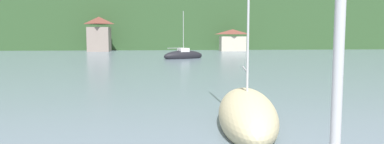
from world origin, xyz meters
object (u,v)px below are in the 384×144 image
Objects in this scene: shore_building_westcentral at (233,40)px; shore_building_west at (99,35)px; sailboat_far_5 at (183,56)px; sailboat_mid_2 at (247,114)px.

shore_building_west is at bearing 178.16° from shore_building_westcentral.
shore_building_west is 35.69m from sailboat_far_5.
sailboat_mid_2 is at bearing -117.17° from sailboat_far_5.
sailboat_mid_2 is (17.59, -75.89, -3.57)m from shore_building_west.
shore_building_westcentral is 76.34m from sailboat_mid_2.
shore_building_west is 32.56m from shore_building_westcentral.
shore_building_westcentral is (32.51, -1.05, -1.44)m from shore_building_west.
sailboat_mid_2 reaches higher than shore_building_westcentral.
shore_building_westcentral is at bearing -1.84° from shore_building_west.
shore_building_west reaches higher than shore_building_westcentral.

